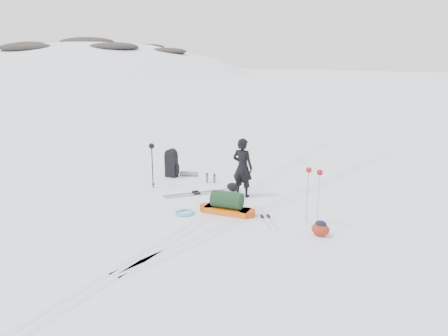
{
  "coord_description": "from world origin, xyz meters",
  "views": [
    {
      "loc": [
        6.05,
        -9.96,
        3.99
      ],
      "look_at": [
        -0.22,
        -0.19,
        0.95
      ],
      "focal_mm": 35.0,
      "sensor_mm": 36.0,
      "label": 1
    }
  ],
  "objects_px": {
    "skier": "(243,167)",
    "expedition_rucksack": "(174,164)",
    "ski_poles_black": "(152,151)",
    "pulk_sled": "(227,205)"
  },
  "relations": [
    {
      "from": "skier",
      "to": "expedition_rucksack",
      "type": "relative_size",
      "value": 1.79
    },
    {
      "from": "expedition_rucksack",
      "to": "ski_poles_black",
      "type": "height_order",
      "value": "ski_poles_black"
    },
    {
      "from": "skier",
      "to": "ski_poles_black",
      "type": "distance_m",
      "value": 2.86
    },
    {
      "from": "pulk_sled",
      "to": "ski_poles_black",
      "type": "distance_m",
      "value": 3.33
    },
    {
      "from": "expedition_rucksack",
      "to": "ski_poles_black",
      "type": "bearing_deg",
      "value": -89.37
    },
    {
      "from": "ski_poles_black",
      "to": "expedition_rucksack",
      "type": "bearing_deg",
      "value": 101.33
    },
    {
      "from": "skier",
      "to": "pulk_sled",
      "type": "relative_size",
      "value": 1.08
    },
    {
      "from": "skier",
      "to": "expedition_rucksack",
      "type": "bearing_deg",
      "value": -11.15
    },
    {
      "from": "skier",
      "to": "expedition_rucksack",
      "type": "distance_m",
      "value": 3.04
    },
    {
      "from": "skier",
      "to": "pulk_sled",
      "type": "xyz_separation_m",
      "value": [
        0.38,
        -1.43,
        -0.63
      ]
    }
  ]
}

